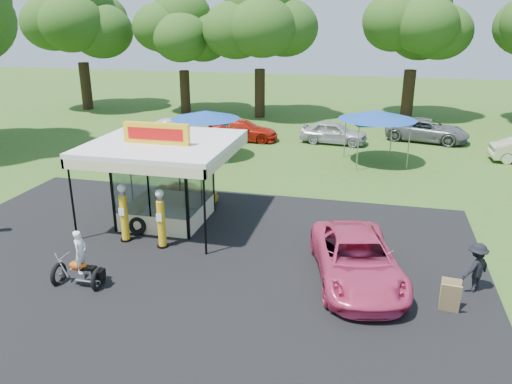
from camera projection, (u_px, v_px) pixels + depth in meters
ground at (164, 288)px, 15.44m from camera, size 120.00×120.00×0.00m
asphalt_apron at (187, 258)px, 17.27m from camera, size 20.00×14.00×0.04m
gas_station_kiosk at (165, 180)px, 19.87m from camera, size 5.40×5.40×4.18m
gas_pump_left at (124, 214)px, 18.29m from camera, size 0.42×0.42×2.25m
gas_pump_right at (161, 220)px, 17.78m from camera, size 0.42×0.42×2.24m
motorcycle at (80, 264)px, 15.30m from camera, size 1.64×0.79×1.95m
spare_tires at (137, 225)px, 19.13m from camera, size 0.90×0.56×0.77m
a_frame_sign at (450, 297)px, 14.02m from camera, size 0.56×0.53×0.97m
kiosk_car at (187, 193)px, 22.32m from camera, size 2.82×1.13×0.96m
pink_sedan at (357, 259)px, 15.64m from camera, size 3.64×5.74×1.48m
spectator_east_a at (476, 268)px, 15.00m from camera, size 1.16×1.14×1.59m
bg_car_a at (174, 130)px, 33.60m from camera, size 4.13×1.47×1.36m
bg_car_b at (243, 130)px, 33.51m from camera, size 4.79×2.09×1.37m
bg_car_c at (334, 132)px, 32.69m from camera, size 4.49×2.18×1.47m
bg_car_d at (427, 130)px, 33.29m from camera, size 5.76×3.60×1.48m
tent_west at (205, 115)px, 28.85m from camera, size 3.99×3.99×2.79m
tent_east at (378, 115)px, 27.68m from camera, size 4.32×4.32×3.02m
oak_far_a at (79, 24)px, 42.68m from camera, size 9.65×9.65×11.44m
oak_far_b at (182, 37)px, 41.42m from camera, size 8.29×8.29×9.88m
oak_far_c at (260, 28)px, 39.17m from camera, size 9.38×9.38×11.05m
oak_far_d at (414, 31)px, 39.06m from camera, size 8.99×8.99×10.71m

